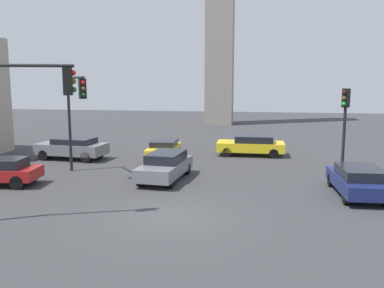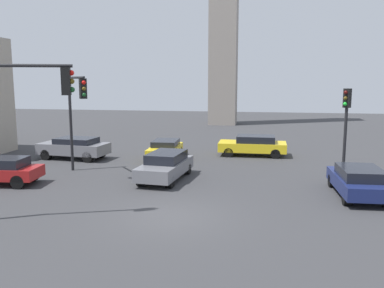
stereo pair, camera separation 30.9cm
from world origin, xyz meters
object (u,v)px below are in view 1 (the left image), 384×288
(traffic_light_2, at_px, (345,115))
(car_4, at_px, (72,148))
(traffic_light_0, at_px, (75,103))
(car_1, at_px, (165,166))
(traffic_light_1, at_px, (5,106))
(car_0, at_px, (359,180))
(car_5, at_px, (164,149))
(car_2, at_px, (251,145))

(traffic_light_2, bearing_deg, car_4, -60.50)
(traffic_light_0, bearing_deg, traffic_light_2, 59.61)
(car_1, bearing_deg, traffic_light_0, -85.86)
(traffic_light_0, xyz_separation_m, traffic_light_1, (0.74, -7.26, 0.32))
(traffic_light_1, distance_m, car_0, 14.93)
(car_0, bearing_deg, traffic_light_0, 80.57)
(traffic_light_1, distance_m, car_5, 13.39)
(car_1, xyz_separation_m, car_4, (-7.28, 4.48, 0.03))
(car_0, bearing_deg, car_2, 25.28)
(car_4, bearing_deg, traffic_light_0, 124.25)
(car_0, height_order, car_2, car_2)
(traffic_light_2, xyz_separation_m, car_0, (-0.01, -3.88, -2.59))
(traffic_light_2, height_order, car_5, traffic_light_2)
(car_1, height_order, car_5, car_1)
(car_2, distance_m, car_5, 6.10)
(traffic_light_2, relative_size, car_5, 1.18)
(traffic_light_1, relative_size, car_1, 1.26)
(car_4, bearing_deg, car_0, 165.47)
(car_4, bearing_deg, car_2, -158.60)
(car_0, relative_size, car_1, 0.96)
(car_2, xyz_separation_m, car_4, (-11.57, -3.27, 0.03))
(car_0, distance_m, car_1, 9.37)
(traffic_light_0, relative_size, car_4, 1.19)
(traffic_light_2, distance_m, car_2, 7.80)
(car_0, bearing_deg, car_1, 77.62)
(traffic_light_0, bearing_deg, car_4, 169.38)
(car_1, height_order, car_4, car_1)
(car_4, height_order, car_5, car_4)
(traffic_light_2, height_order, car_0, traffic_light_2)
(car_4, relative_size, car_5, 1.16)
(car_0, relative_size, car_4, 0.96)
(traffic_light_1, xyz_separation_m, car_0, (13.39, 5.59, -3.54))
(traffic_light_0, relative_size, car_5, 1.38)
(car_0, distance_m, car_5, 12.70)
(car_2, bearing_deg, car_5, 22.26)
(traffic_light_0, xyz_separation_m, car_5, (3.54, 5.34, -3.25))
(car_5, bearing_deg, car_4, -83.42)
(traffic_light_2, height_order, car_4, traffic_light_2)
(traffic_light_0, distance_m, car_0, 14.58)
(traffic_light_1, distance_m, car_4, 12.55)
(traffic_light_2, relative_size, car_2, 1.03)
(traffic_light_0, height_order, traffic_light_2, traffic_light_0)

